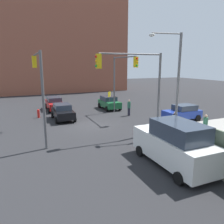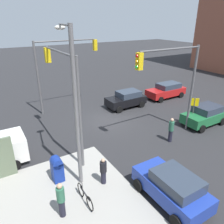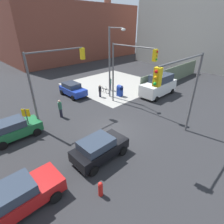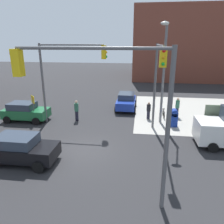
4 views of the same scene
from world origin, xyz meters
TOP-DOWN VIEW (x-y plane):
  - ground_plane at (0.00, 0.00)m, footprint 120.00×120.00m
  - traffic_signal_nw_corner at (-2.43, 4.50)m, footprint 5.43×0.36m
  - traffic_signal_se_corner at (2.19, -4.50)m, footprint 5.99×0.36m
  - traffic_signal_ne_corner at (4.50, 2.40)m, footprint 0.36×5.50m
  - street_lamp_corner at (5.14, 5.44)m, footprint 0.76×2.65m
  - warning_sign_two_way at (-5.40, 4.23)m, footprint 0.48×0.48m
  - mailbox_blue at (6.20, 5.00)m, footprint 0.56×0.64m
  - fire_hydrant at (-5.00, -4.20)m, footprint 0.26×0.26m
  - sedan_green at (-6.43, 4.64)m, footprint 3.80×2.02m
  - coupe_red at (-8.53, -1.95)m, footprint 4.47×2.02m
  - sedan_black at (-3.13, -1.93)m, footprint 3.90×2.02m
  - sedan_blue at (2.02, 9.26)m, footprint 2.02×3.80m
  - pedestrian_crossing at (-2.00, 5.20)m, footprint 0.36×0.36m
  - pedestrian_waiting at (6.80, 7.40)m, footprint 0.36×0.36m
  - pedestrian_walking_north at (4.20, 6.50)m, footprint 0.36×0.36m
  - bicycle_leaning_on_fence at (5.60, 7.20)m, footprint 0.05×1.75m

SIDE VIEW (x-z plane):
  - ground_plane at x=0.00m, z-range 0.00..0.00m
  - bicycle_leaning_on_fence at x=5.60m, z-range -0.14..0.83m
  - fire_hydrant at x=-5.00m, z-range 0.02..0.96m
  - mailbox_blue at x=6.20m, z-range 0.05..1.48m
  - pedestrian_walking_north at x=4.20m, z-range 0.02..1.58m
  - sedan_green at x=-6.43m, z-range 0.03..1.65m
  - sedan_blue at x=2.02m, z-range 0.03..1.65m
  - sedan_black at x=-3.13m, z-range 0.03..1.65m
  - coupe_red at x=-8.53m, z-range 0.03..1.65m
  - pedestrian_waiting at x=6.80m, z-range 0.04..1.84m
  - pedestrian_crossing at x=-2.00m, z-range 0.04..1.86m
  - warning_sign_two_way at x=-5.40m, z-range 0.44..2.84m
  - traffic_signal_nw_corner at x=-2.43m, z-range 1.38..7.88m
  - traffic_signal_ne_corner at x=4.50m, z-range 1.38..7.88m
  - traffic_signal_se_corner at x=2.19m, z-range 1.41..7.91m
  - street_lamp_corner at x=5.14m, z-range 0.70..8.70m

